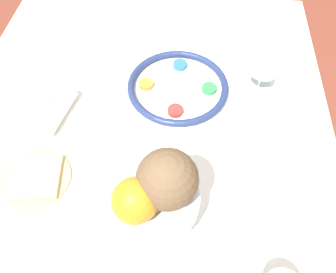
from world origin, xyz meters
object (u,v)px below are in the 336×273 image
(wine_glass, at_px, (266,64))
(orange_fruit, at_px, (135,201))
(napkin_roll, at_px, (59,110))
(fruit_stand, at_px, (154,201))
(seder_plate, at_px, (178,87))
(bread_plate, at_px, (36,178))
(coconut, at_px, (167,179))

(wine_glass, height_order, orange_fruit, orange_fruit)
(orange_fruit, relative_size, napkin_roll, 0.57)
(wine_glass, bearing_deg, fruit_stand, -31.21)
(seder_plate, xyz_separation_m, wine_glass, (-0.04, 0.24, 0.07))
(seder_plate, height_order, orange_fruit, orange_fruit)
(napkin_roll, bearing_deg, orange_fruit, 41.64)
(seder_plate, bearing_deg, fruit_stand, -3.17)
(bread_plate, height_order, napkin_roll, napkin_roll)
(wine_glass, xyz_separation_m, napkin_roll, (0.16, -0.55, -0.07))
(seder_plate, distance_m, wine_glass, 0.25)
(orange_fruit, xyz_separation_m, coconut, (-0.04, 0.06, 0.02))
(wine_glass, distance_m, fruit_stand, 0.50)
(bread_plate, distance_m, napkin_roll, 0.20)
(wine_glass, distance_m, bread_plate, 0.66)
(napkin_roll, bearing_deg, coconut, 51.18)
(napkin_roll, bearing_deg, bread_plate, -0.65)
(bread_plate, bearing_deg, fruit_stand, 77.48)
(bread_plate, bearing_deg, coconut, 79.91)
(fruit_stand, bearing_deg, coconut, 107.58)
(napkin_roll, bearing_deg, wine_glass, 106.11)
(wine_glass, relative_size, bread_plate, 0.77)
(coconut, height_order, napkin_roll, coconut)
(fruit_stand, xyz_separation_m, orange_fruit, (0.03, -0.03, 0.07))
(wine_glass, relative_size, orange_fruit, 1.44)
(seder_plate, xyz_separation_m, coconut, (0.38, 0.00, 0.15))
(orange_fruit, relative_size, bread_plate, 0.54)
(orange_fruit, height_order, bread_plate, orange_fruit)
(seder_plate, distance_m, napkin_roll, 0.34)
(fruit_stand, xyz_separation_m, bread_plate, (-0.07, -0.30, -0.07))
(seder_plate, xyz_separation_m, bread_plate, (0.32, -0.32, -0.01))
(seder_plate, bearing_deg, napkin_roll, -68.97)
(wine_glass, distance_m, coconut, 0.48)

